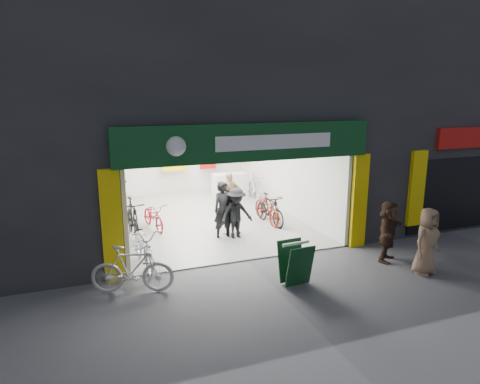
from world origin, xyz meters
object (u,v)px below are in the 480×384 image
pedestrian_near (427,241)px  parked_bike (132,269)px  sandwich_board (295,262)px  bike_right_front (270,210)px  bike_left_front (144,246)px

pedestrian_near → parked_bike: bearing=153.4°
pedestrian_near → sandwich_board: size_ratio=1.68×
parked_bike → pedestrian_near: bearing=-84.3°
parked_bike → pedestrian_near: 6.75m
bike_right_front → sandwich_board: (-1.30, -4.23, 0.02)m
bike_left_front → parked_bike: 1.42m
bike_right_front → parked_bike: bearing=-150.8°
bike_left_front → sandwich_board: bike_left_front is taller
bike_right_front → sandwich_board: 4.42m
bike_left_front → pedestrian_near: (6.16, -2.76, 0.27)m
parked_bike → pedestrian_near: size_ratio=1.10×
bike_left_front → pedestrian_near: bearing=-27.6°
bike_right_front → parked_bike: size_ratio=0.95×
bike_right_front → parked_bike: (-4.74, -3.36, 0.03)m
bike_left_front → parked_bike: size_ratio=1.15×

